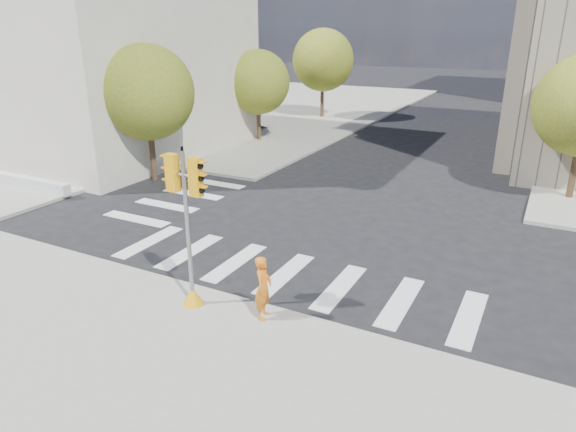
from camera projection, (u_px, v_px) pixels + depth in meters
The scene contains 9 objects.
ground at pixel (315, 251), 17.27m from camera, with size 160.00×160.00×0.00m, color black.
sidewalk_far_left at pixel (237, 106), 47.50m from camera, with size 28.00×40.00×0.15m, color gray.
classical_building at pixel (67, 37), 30.34m from camera, with size 19.00×15.00×12.70m.
tree_lw_near at pixel (147, 93), 23.68m from camera, with size 4.40×4.40×6.41m.
tree_lw_mid at pixel (258, 82), 32.13m from camera, with size 4.00×4.00×5.77m.
tree_lw_far at pixel (323, 60), 40.15m from camera, with size 4.80×4.80×6.95m.
traffic_signal at pixel (189, 242), 13.08m from camera, with size 1.07×0.56×4.29m.
photographer at pixel (263, 288), 12.81m from camera, with size 0.61×0.40×1.68m, color orange.
planter_wall at pixel (22, 181), 23.54m from camera, with size 6.00×0.40×0.50m, color silver.
Camera 1 is at (6.49, -14.39, 7.15)m, focal length 32.00 mm.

